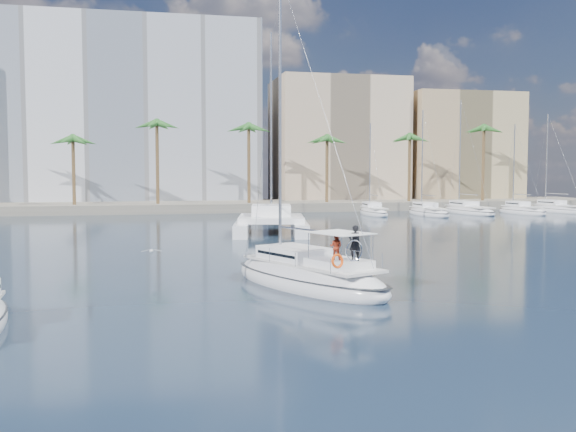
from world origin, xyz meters
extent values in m
plane|color=black|center=(0.00, 0.00, 0.00)|extent=(160.00, 160.00, 0.00)
cube|color=gray|center=(0.00, 61.00, 0.60)|extent=(120.00, 14.00, 1.20)
cube|color=silver|center=(-12.00, 73.00, 14.00)|extent=(42.00, 16.00, 28.00)
cube|color=tan|center=(22.00, 70.00, 10.00)|extent=(20.00, 14.00, 20.00)
cube|color=tan|center=(42.00, 68.00, 9.00)|extent=(18.00, 12.00, 18.00)
cylinder|color=brown|center=(0.00, 57.00, 5.25)|extent=(0.44, 0.44, 10.50)
sphere|color=#2A6525|center=(0.00, 57.00, 10.50)|extent=(3.60, 3.60, 3.60)
cylinder|color=brown|center=(34.00, 57.00, 5.25)|extent=(0.44, 0.44, 10.50)
sphere|color=#2A6525|center=(34.00, 57.00, 10.50)|extent=(3.60, 3.60, 3.60)
ellipsoid|color=white|center=(-0.22, -0.06, 0.33)|extent=(7.42, 11.10, 2.21)
ellipsoid|color=black|center=(-0.22, -0.06, 0.64)|extent=(7.49, 11.21, 0.18)
cube|color=silver|center=(-0.14, -0.25, 1.16)|extent=(5.45, 8.27, 0.12)
cube|color=white|center=(-0.64, 0.88, 1.52)|extent=(3.50, 4.11, 0.60)
cube|color=black|center=(-0.64, 0.88, 1.54)|extent=(3.35, 3.74, 0.14)
cylinder|color=#B7BABF|center=(-1.14, 2.00, 8.20)|extent=(0.15, 0.15, 13.96)
cylinder|color=#B7BABF|center=(-0.27, 0.03, 2.72)|extent=(1.85, 3.97, 0.11)
cube|color=white|center=(0.69, -2.12, 1.40)|extent=(2.93, 3.25, 0.36)
cube|color=white|center=(0.73, -2.21, 2.77)|extent=(2.93, 3.25, 0.04)
torus|color=silver|center=(1.11, -3.05, 2.07)|extent=(0.90, 0.44, 0.96)
torus|color=#F74B0D|center=(0.08, -3.96, 1.77)|extent=(0.66, 0.44, 0.64)
imported|color=black|center=(1.21, -2.81, 2.37)|extent=(0.64, 0.50, 1.57)
imported|color=maroon|center=(0.51, -2.29, 2.17)|extent=(0.72, 0.69, 1.18)
cube|color=white|center=(0.67, 27.59, 0.55)|extent=(3.50, 12.49, 1.10)
cube|color=white|center=(5.62, 26.65, 0.55)|extent=(3.50, 12.49, 1.10)
cube|color=white|center=(3.03, 26.50, 1.30)|extent=(6.82, 7.79, 0.50)
cube|color=white|center=(3.14, 27.12, 2.00)|extent=(4.07, 4.32, 1.00)
cube|color=black|center=(3.14, 27.12, 2.05)|extent=(4.00, 3.83, 0.18)
cylinder|color=#B7BABF|center=(3.49, 28.96, 9.82)|extent=(0.18, 0.18, 16.64)
ellipsoid|color=silver|center=(-7.46, 6.32, 1.14)|extent=(0.23, 0.43, 0.21)
sphere|color=silver|center=(-7.46, 6.53, 1.16)|extent=(0.11, 0.11, 0.11)
cube|color=gray|center=(-7.77, 6.32, 1.17)|extent=(0.50, 0.18, 0.12)
cube|color=gray|center=(-7.16, 6.32, 1.17)|extent=(0.50, 0.18, 0.12)
camera|label=1|loc=(-7.51, -29.39, 5.50)|focal=40.00mm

